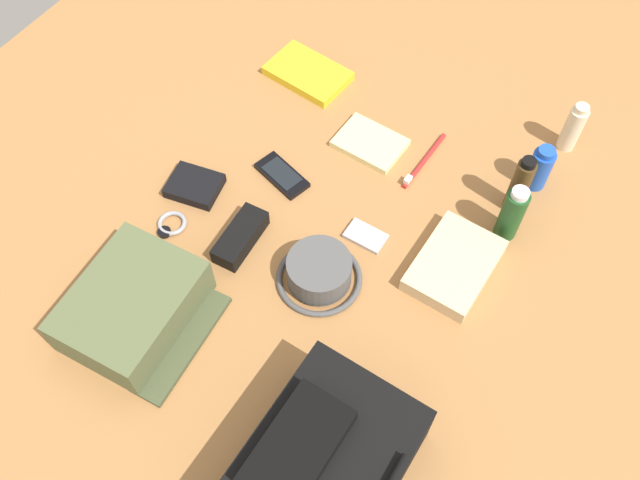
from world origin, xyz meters
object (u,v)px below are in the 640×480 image
bucket_hat (319,272)px  notepad (370,143)px  lotion_bottle (573,128)px  media_player (366,236)px  toiletry_pouch (134,308)px  toothbrush (422,163)px  wristwatch (171,224)px  wallet (195,186)px  cell_phone (282,175)px  folded_towel (454,265)px  shampoo_bottle (512,214)px  paperback_novel (308,74)px  sunglasses_case (240,237)px  cologne_bottle (520,185)px  deodorant_spray (540,168)px  backpack (319,472)px

bucket_hat → notepad: size_ratio=1.16×
lotion_bottle → media_player: size_ratio=1.52×
toiletry_pouch → bucket_hat: toiletry_pouch is taller
lotion_bottle → toothbrush: 0.34m
wristwatch → wallet: 0.11m
cell_phone → folded_towel: folded_towel is taller
shampoo_bottle → cell_phone: (0.12, -0.48, -0.06)m
bucket_hat → wristwatch: bucket_hat is taller
wristwatch → folded_towel: size_ratio=0.36×
wristwatch → shampoo_bottle: bearing=120.3°
paperback_novel → notepad: bearing=64.8°
paperback_novel → notepad: (0.11, 0.24, -0.00)m
toothbrush → sunglasses_case: (0.38, -0.23, 0.01)m
cell_phone → media_player: size_ratio=1.61×
wallet → folded_towel: (-0.11, 0.57, 0.01)m
wristwatch → sunglasses_case: bearing=106.6°
cologne_bottle → deodorant_spray: bearing=168.6°
toiletry_pouch → bucket_hat: 0.36m
paperback_novel → wallet: 0.42m
wallet → cell_phone: bearing=120.2°
bucket_hat → cologne_bottle: (-0.37, 0.26, 0.05)m
deodorant_spray → bucket_hat: bearing=-31.2°
lotion_bottle → wristwatch: 0.90m
notepad → deodorant_spray: bearing=107.7°
toiletry_pouch → media_player: bearing=144.3°
toiletry_pouch → wristwatch: toiletry_pouch is taller
toothbrush → wallet: bearing=-50.7°
lotion_bottle → deodorant_spray: lotion_bottle is taller
toiletry_pouch → media_player: toiletry_pouch is taller
bucket_hat → toiletry_pouch: bearing=-44.6°
lotion_bottle → deodorant_spray: 0.14m
cell_phone → sunglasses_case: (0.19, 0.02, 0.01)m
deodorant_spray → media_player: size_ratio=1.33×
bucket_hat → cell_phone: size_ratio=1.28×
shampoo_bottle → media_player: bearing=-55.9°
shampoo_bottle → cell_phone: size_ratio=1.06×
shampoo_bottle → lotion_bottle: bearing=175.3°
wallet → folded_towel: folded_towel is taller
folded_towel → backpack: bearing=-1.6°
deodorant_spray → notepad: size_ratio=0.75×
backpack → folded_towel: (-0.50, 0.01, -0.05)m
notepad → backpack: bearing=25.6°
backpack → folded_towel: backpack is taller
sunglasses_case → lotion_bottle: bearing=137.9°
toiletry_pouch → folded_towel: bearing=131.5°
toothbrush → sunglasses_case: size_ratio=1.30×
backpack → folded_towel: 0.50m
media_player → shampoo_bottle: bearing=124.1°
sunglasses_case → notepad: bearing=161.4°
bucket_hat → paperback_novel: bearing=-145.6°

